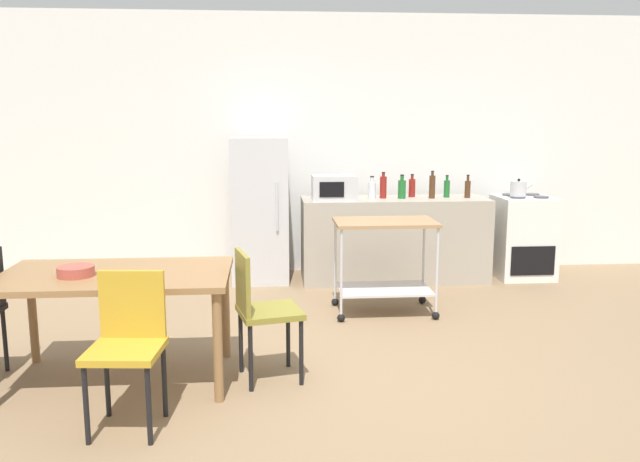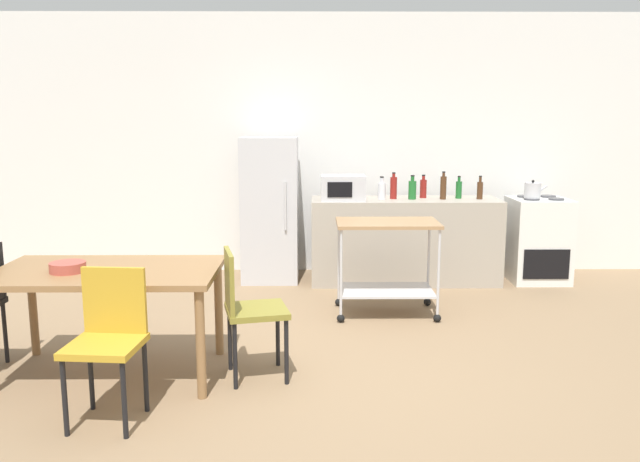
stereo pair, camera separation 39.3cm
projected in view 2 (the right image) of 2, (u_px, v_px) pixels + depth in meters
ground_plane at (325, 374)px, 4.51m from camera, size 12.00×12.00×0.00m
back_wall at (320, 145)px, 7.41m from camera, size 8.40×0.12×2.90m
kitchen_counter at (404, 240)px, 7.00m from camera, size 2.00×0.64×0.90m
dining_table at (107, 280)px, 4.39m from camera, size 1.50×0.90×0.75m
chair_olive at (247, 304)px, 4.36m from camera, size 0.48×0.48×0.89m
chair_mustard at (108, 334)px, 3.77m from camera, size 0.43×0.43×0.89m
stove_oven at (538, 240)px, 7.03m from camera, size 0.60×0.61×0.92m
refrigerator at (270, 209)px, 7.03m from camera, size 0.60×0.63×1.55m
kitchen_cart at (387, 252)px, 5.80m from camera, size 0.91×0.57×0.85m
microwave at (343, 188)px, 6.79m from camera, size 0.46×0.35×0.26m
bottle_sesame_oil at (382, 190)px, 6.87m from camera, size 0.08×0.08×0.24m
bottle_soy_sauce at (394, 187)px, 6.91m from camera, size 0.07×0.07×0.28m
bottle_hot_sauce at (412, 189)px, 6.88m from camera, size 0.08×0.08×0.26m
bottle_soda at (423, 188)px, 7.00m from camera, size 0.07×0.07×0.25m
bottle_sparkling_water at (443, 187)px, 6.87m from camera, size 0.06×0.06×0.30m
bottle_vinegar at (459, 189)px, 6.95m from camera, size 0.07×0.07×0.24m
bottle_wine at (480, 190)px, 6.89m from camera, size 0.06×0.06×0.25m
fruit_bowl at (68, 267)px, 4.29m from camera, size 0.23×0.23×0.07m
kettle at (533, 190)px, 6.84m from camera, size 0.24×0.17×0.19m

